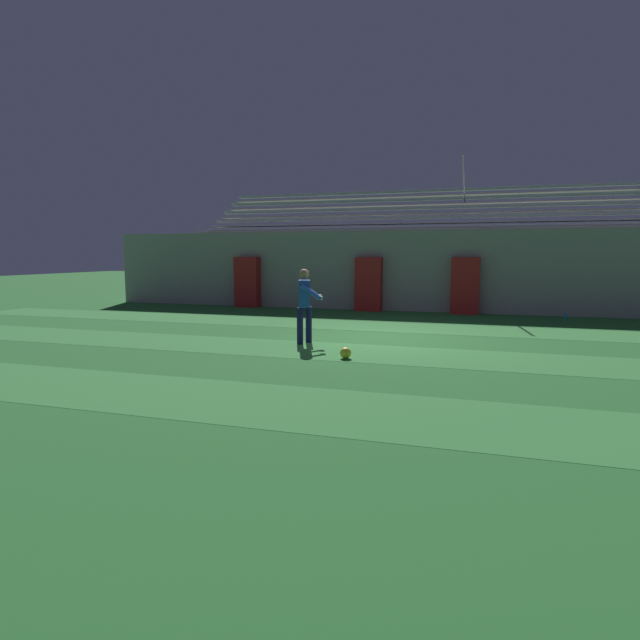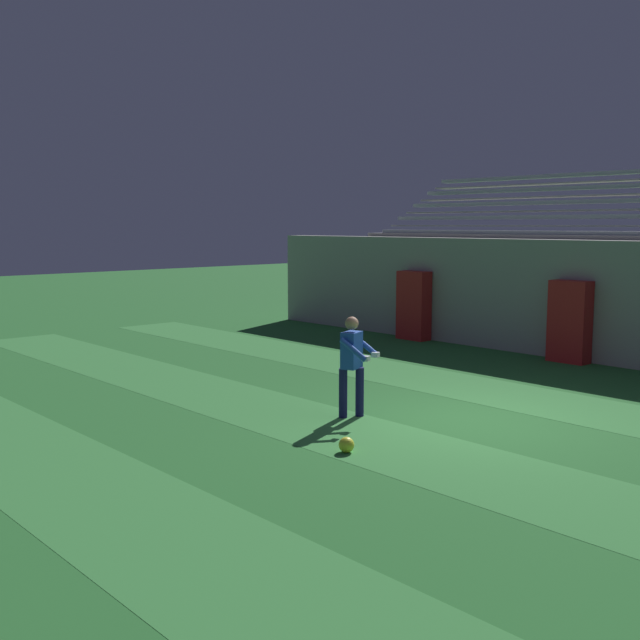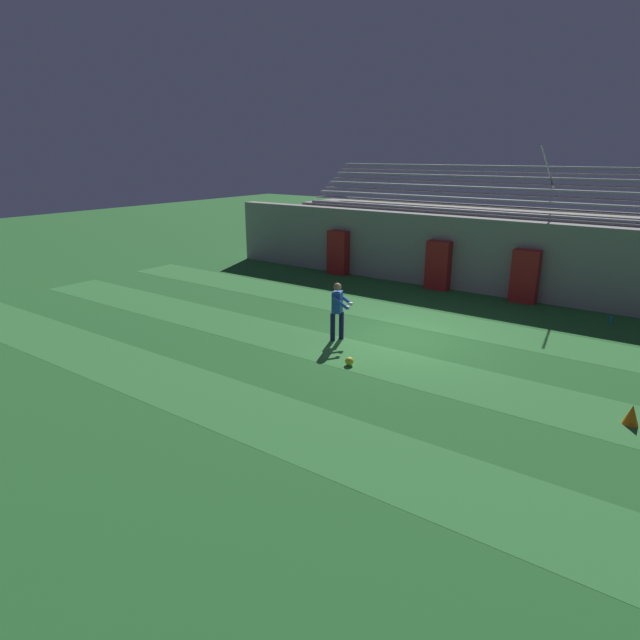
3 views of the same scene
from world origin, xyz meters
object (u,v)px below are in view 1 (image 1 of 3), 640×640
padding_pillar_far_left (247,282)px  water_bottle (565,317)px  soccer_ball (346,353)px  goalkeeper (305,301)px  padding_pillar_gate_left (369,284)px  padding_pillar_gate_right (465,286)px

padding_pillar_far_left → water_bottle: bearing=-5.0°
water_bottle → padding_pillar_far_left: bearing=175.0°
padding_pillar_far_left → soccer_ball: (6.14, -8.62, -0.83)m
soccer_ball → padding_pillar_far_left: bearing=125.5°
padding_pillar_far_left → goalkeeper: 8.66m
padding_pillar_far_left → water_bottle: padding_pillar_far_left is taller
padding_pillar_far_left → goalkeeper: size_ratio=1.13×
padding_pillar_far_left → padding_pillar_gate_left: bearing=0.0°
padding_pillar_gate_left → soccer_ball: 8.79m
goalkeeper → soccer_ball: 2.12m
padding_pillar_far_left → goalkeeper: padding_pillar_far_left is taller
padding_pillar_far_left → goalkeeper: bearing=-56.2°
padding_pillar_gate_right → water_bottle: 3.24m
padding_pillar_gate_right → goalkeeper: (-3.13, -7.19, 0.01)m
goalkeeper → water_bottle: bearing=45.6°
padding_pillar_gate_left → water_bottle: (6.26, -0.95, -0.82)m
padding_pillar_gate_left → padding_pillar_far_left: 4.67m
padding_pillar_far_left → water_bottle: 11.01m
padding_pillar_gate_right → padding_pillar_far_left: same height
padding_pillar_gate_left → goalkeeper: padding_pillar_gate_left is taller
soccer_ball → water_bottle: water_bottle is taller
padding_pillar_gate_left → goalkeeper: size_ratio=1.13×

